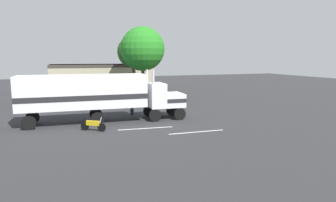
{
  "coord_description": "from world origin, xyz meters",
  "views": [
    {
      "loc": [
        -9.6,
        -25.56,
        5.61
      ],
      "look_at": [
        -0.29,
        -0.24,
        1.6
      ],
      "focal_mm": 31.44,
      "sensor_mm": 36.0,
      "label": 1
    }
  ],
  "objects_px": {
    "motorcycle": "(93,125)",
    "tree_left": "(143,49)",
    "person_bystander": "(132,106)",
    "tree_center": "(133,52)",
    "semi_truck": "(97,94)",
    "parked_bus": "(72,87)"
  },
  "relations": [
    {
      "from": "tree_left",
      "to": "tree_center",
      "type": "height_order",
      "value": "tree_left"
    },
    {
      "from": "semi_truck",
      "to": "motorcycle",
      "type": "relative_size",
      "value": 8.08
    },
    {
      "from": "parked_bus",
      "to": "person_bystander",
      "type": "bearing_deg",
      "value": -61.26
    },
    {
      "from": "parked_bus",
      "to": "tree_center",
      "type": "xyz_separation_m",
      "value": [
        9.54,
        7.8,
        4.36
      ]
    },
    {
      "from": "motorcycle",
      "to": "tree_left",
      "type": "xyz_separation_m",
      "value": [
        8.33,
        15.82,
        6.24
      ]
    },
    {
      "from": "person_bystander",
      "to": "motorcycle",
      "type": "xyz_separation_m",
      "value": [
        -4.24,
        -5.08,
        -0.41
      ]
    },
    {
      "from": "person_bystander",
      "to": "motorcycle",
      "type": "distance_m",
      "value": 6.63
    },
    {
      "from": "motorcycle",
      "to": "semi_truck",
      "type": "bearing_deg",
      "value": 76.32
    },
    {
      "from": "person_bystander",
      "to": "tree_center",
      "type": "relative_size",
      "value": 0.18
    },
    {
      "from": "person_bystander",
      "to": "tree_center",
      "type": "xyz_separation_m",
      "value": [
        4.38,
        17.21,
        5.53
      ]
    },
    {
      "from": "tree_left",
      "to": "semi_truck",
      "type": "bearing_deg",
      "value": -120.58
    },
    {
      "from": "semi_truck",
      "to": "tree_left",
      "type": "bearing_deg",
      "value": 59.42
    },
    {
      "from": "semi_truck",
      "to": "parked_bus",
      "type": "bearing_deg",
      "value": 98.07
    },
    {
      "from": "person_bystander",
      "to": "parked_bus",
      "type": "height_order",
      "value": "parked_bus"
    },
    {
      "from": "motorcycle",
      "to": "tree_left",
      "type": "height_order",
      "value": "tree_left"
    },
    {
      "from": "parked_bus",
      "to": "tree_left",
      "type": "xyz_separation_m",
      "value": [
        9.25,
        1.33,
        4.65
      ]
    },
    {
      "from": "person_bystander",
      "to": "tree_center",
      "type": "distance_m",
      "value": 18.6
    },
    {
      "from": "motorcycle",
      "to": "tree_center",
      "type": "bearing_deg",
      "value": 68.87
    },
    {
      "from": "tree_center",
      "to": "person_bystander",
      "type": "bearing_deg",
      "value": -104.26
    },
    {
      "from": "semi_truck",
      "to": "parked_bus",
      "type": "distance_m",
      "value": 11.68
    },
    {
      "from": "semi_truck",
      "to": "parked_bus",
      "type": "relative_size",
      "value": 1.27
    },
    {
      "from": "person_bystander",
      "to": "parked_bus",
      "type": "relative_size",
      "value": 0.14
    }
  ]
}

